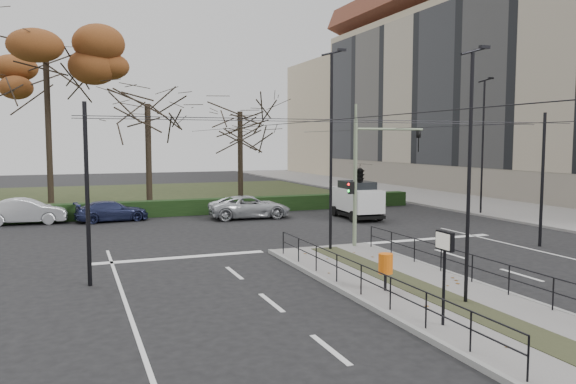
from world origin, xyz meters
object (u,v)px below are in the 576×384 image
object	(u,v)px
streetlamp_median_near	(470,174)
parked_car_fourth	(250,207)
litter_bin	(386,264)
white_van	(357,199)
parked_car_second	(26,211)
rust_tree	(45,50)
info_panel	(444,252)
streetlamp_sidewalk	(483,144)
parked_car_third	(112,211)
streetlamp_median_far	(331,148)
traffic_light	(362,172)
bare_tree_near	(148,111)
bare_tree_center	(240,118)

from	to	relation	value
streetlamp_median_near	parked_car_fourth	bearing A→B (deg)	90.55
litter_bin	white_van	world-z (taller)	white_van
parked_car_second	white_van	xyz separation A→B (m)	(18.81, -4.79, 0.47)
white_van	rust_tree	distance (m)	25.64
info_panel	white_van	size ratio (longest dim) A/B	0.55
litter_bin	streetlamp_sidewalk	size ratio (longest dim) A/B	0.13
parked_car_third	white_van	size ratio (longest dim) A/B	0.97
parked_car_third	parked_car_fourth	world-z (taller)	parked_car_fourth
info_panel	rust_tree	world-z (taller)	rust_tree
parked_car_second	parked_car_third	bearing A→B (deg)	-93.22
parked_car_fourth	streetlamp_median_near	bearing A→B (deg)	-176.49
parked_car_fourth	streetlamp_sidewalk	bearing A→B (deg)	-102.36
white_van	rust_tree	xyz separation A→B (m)	(-17.77, 15.37, 10.25)
streetlamp_median_near	parked_car_third	size ratio (longest dim) A/B	1.73
streetlamp_median_far	parked_car_fourth	distance (m)	12.12
traffic_light	litter_bin	world-z (taller)	traffic_light
parked_car_second	bare_tree_near	distance (m)	12.42
streetlamp_sidewalk	streetlamp_median_far	bearing A→B (deg)	-152.08
litter_bin	parked_car_fourth	size ratio (longest dim) A/B	0.23
rust_tree	bare_tree_center	world-z (taller)	rust_tree
parked_car_fourth	streetlamp_median_far	bearing A→B (deg)	-176.99
streetlamp_median_near	streetlamp_median_far	size ratio (longest dim) A/B	0.86
streetlamp_median_near	parked_car_third	xyz separation A→B (m)	(-8.23, 21.76, -3.21)
streetlamp_median_near	streetlamp_median_far	distance (m)	8.59
bare_tree_center	streetlamp_sidewalk	bearing A→B (deg)	-56.74
litter_bin	parked_car_second	size ratio (longest dim) A/B	0.26
info_panel	streetlamp_sidewalk	xyz separation A→B (m)	(16.03, 17.59, 2.53)
white_van	parked_car_second	bearing A→B (deg)	165.70
streetlamp_sidewalk	bare_tree_near	size ratio (longest dim) A/B	0.88
streetlamp_median_far	white_van	size ratio (longest dim) A/B	1.94
streetlamp_sidewalk	bare_tree_center	world-z (taller)	bare_tree_center
bare_tree_near	rust_tree	bearing A→B (deg)	154.46
rust_tree	streetlamp_sidewalk	bearing A→B (deg)	-32.82
traffic_light	parked_car_second	bearing A→B (deg)	136.89
traffic_light	info_panel	bearing A→B (deg)	-107.84
streetlamp_median_far	parked_car_second	world-z (taller)	streetlamp_median_far
streetlamp_median_near	white_van	size ratio (longest dim) A/B	1.67
bare_tree_center	rust_tree	bearing A→B (deg)	-179.42
parked_car_fourth	parked_car_third	bearing A→B (deg)	81.25
parked_car_fourth	rust_tree	size ratio (longest dim) A/B	0.34
parked_car_third	parked_car_fourth	bearing A→B (deg)	-107.83
traffic_light	parked_car_fourth	distance (m)	11.62
streetlamp_median_near	streetlamp_sidewalk	bearing A→B (deg)	48.78
litter_bin	rust_tree	xyz separation A→B (m)	(-10.38, 31.02, 10.49)
bare_tree_center	bare_tree_near	world-z (taller)	bare_tree_near
bare_tree_near	streetlamp_median_near	bearing A→B (deg)	-80.41
litter_bin	streetlamp_sidewalk	bearing A→B (deg)	42.26
litter_bin	bare_tree_center	xyz separation A→B (m)	(4.54, 31.17, 5.75)
parked_car_fourth	rust_tree	bearing A→B (deg)	45.20
litter_bin	parked_car_fourth	xyz separation A→B (m)	(1.30, 18.16, -0.27)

